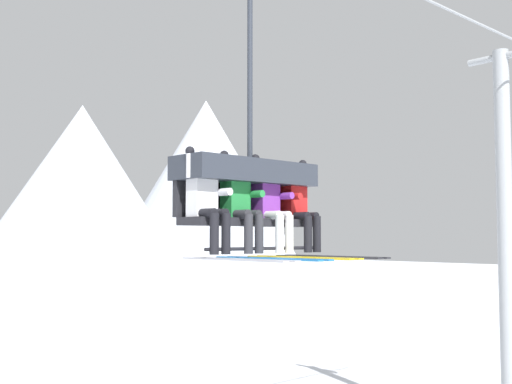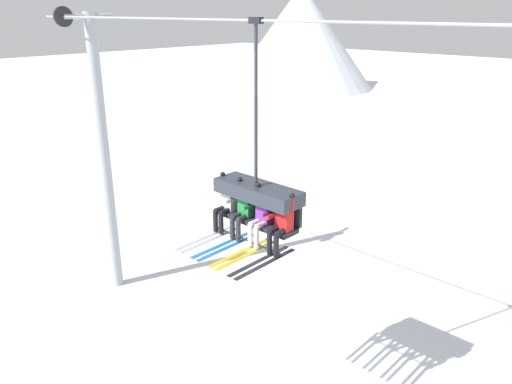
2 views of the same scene
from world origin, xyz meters
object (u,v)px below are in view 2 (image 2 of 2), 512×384
Objects in this scene: skier_green at (242,209)px; skier_white at (225,203)px; lift_tower_near at (104,154)px; skier_red at (280,223)px; chairlift_chair at (258,195)px; skier_purple at (261,216)px.

skier_white is at bearing 180.00° from skier_green.
lift_tower_near is 8.30m from skier_red.
chairlift_chair is 0.89m from skier_red.
lift_tower_near is at bearing 173.16° from skier_purple.
skier_white and skier_purple have the same top height.
lift_tower_near reaches higher than skier_green.
skier_purple is 1.00× the size of skier_red.
skier_white and skier_green have the same top height.
skier_purple is at bearing 180.00° from skier_red.
skier_white is at bearing 180.00° from skier_purple.
chairlift_chair reaches higher than skier_white.
skier_purple is at bearing -6.84° from lift_tower_near.
skier_red is at bearing -6.40° from lift_tower_near.
skier_purple is (0.26, -0.21, -0.33)m from chairlift_chair.
skier_purple is (1.06, 0.00, 0.00)m from skier_white.
skier_green is 0.53m from skier_purple.
skier_green is 1.00× the size of skier_purple.
skier_green is at bearing -7.34° from lift_tower_near.
skier_green and skier_purple have the same top height.
skier_white is (6.64, -0.92, 0.35)m from lift_tower_near.
skier_green is 1.07m from skier_red.
skier_red is (0.80, -0.21, -0.33)m from chairlift_chair.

